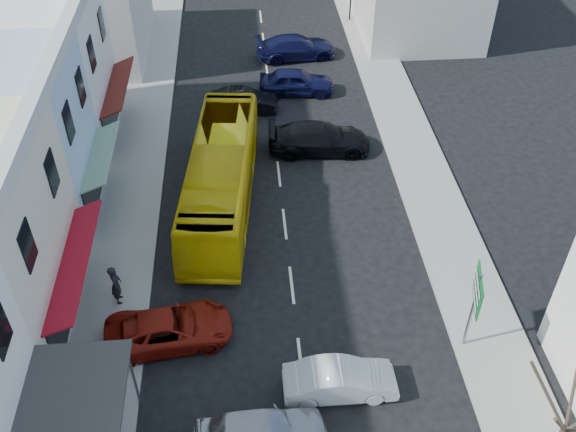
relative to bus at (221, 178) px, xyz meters
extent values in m
plane|color=black|center=(2.93, -9.82, -1.55)|extent=(120.00, 120.00, 0.00)
cube|color=gray|center=(-4.57, 0.18, -1.48)|extent=(3.00, 52.00, 0.15)
cube|color=gray|center=(10.43, 0.18, -1.48)|extent=(3.00, 52.00, 0.15)
cube|color=maroon|center=(-5.47, -6.82, 1.50)|extent=(1.30, 6.80, 0.08)
cube|color=#99B0C5|center=(-9.57, 0.18, 2.45)|extent=(7.00, 6.00, 8.00)
cube|color=#195926|center=(-5.47, 0.18, 1.50)|extent=(1.30, 5.10, 0.08)
cube|color=white|center=(-9.57, 6.68, 2.45)|extent=(7.00, 7.00, 8.00)
cube|color=#571911|center=(-5.47, 6.68, 1.50)|extent=(1.30, 5.95, 0.08)
cube|color=#B7B2A8|center=(-9.07, 17.18, 1.45)|extent=(8.00, 10.00, 6.00)
imported|color=yellow|center=(0.00, 0.00, 0.00)|extent=(3.73, 11.80, 3.10)
imported|color=silver|center=(4.22, -11.29, -0.85)|extent=(4.41, 1.83, 1.40)
imported|color=maroon|center=(-2.07, -8.40, -0.85)|extent=(4.81, 2.48, 1.40)
imported|color=black|center=(5.27, 4.14, -0.85)|extent=(4.58, 2.04, 1.40)
imported|color=black|center=(4.59, 10.51, -0.85)|extent=(4.53, 2.14, 1.40)
imported|color=black|center=(1.31, 8.69, -0.85)|extent=(4.60, 2.35, 1.40)
imported|color=black|center=(4.99, 15.26, -0.85)|extent=(4.69, 2.36, 1.40)
imported|color=black|center=(-4.31, -6.25, -0.55)|extent=(0.48, 0.65, 1.70)
camera|label=1|loc=(1.25, -24.77, 18.66)|focal=40.00mm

